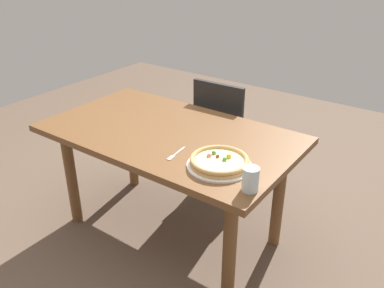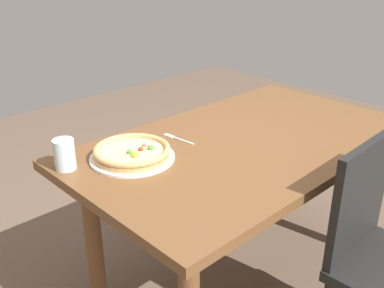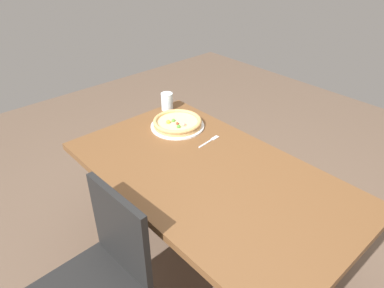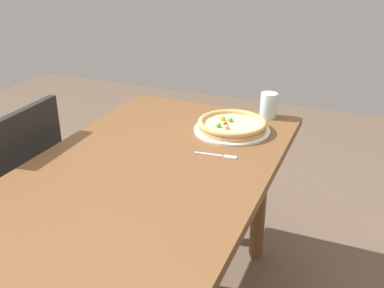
{
  "view_description": "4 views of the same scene",
  "coord_description": "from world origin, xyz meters",
  "px_view_note": "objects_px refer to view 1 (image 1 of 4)",
  "views": [
    {
      "loc": [
        -1.37,
        1.68,
        1.74
      ],
      "look_at": [
        -0.23,
        0.09,
        0.75
      ],
      "focal_mm": 37.94,
      "sensor_mm": 36.0,
      "label": 1
    },
    {
      "loc": [
        -1.35,
        -1.08,
        1.47
      ],
      "look_at": [
        -0.23,
        0.09,
        0.75
      ],
      "focal_mm": 41.3,
      "sensor_mm": 36.0,
      "label": 2
    },
    {
      "loc": [
        1.0,
        -1.02,
        1.79
      ],
      "look_at": [
        -0.23,
        0.09,
        0.75
      ],
      "focal_mm": 33.17,
      "sensor_mm": 36.0,
      "label": 3
    },
    {
      "loc": [
        1.23,
        0.7,
        1.47
      ],
      "look_at": [
        -0.23,
        0.09,
        0.75
      ],
      "focal_mm": 41.61,
      "sensor_mm": 36.0,
      "label": 4
    }
  ],
  "objects_px": {
    "chair_near": "(225,131)",
    "dining_table": "(169,146)",
    "plate": "(219,165)",
    "fork": "(175,154)",
    "drinking_glass": "(251,179)",
    "pizza": "(219,161)"
  },
  "relations": [
    {
      "from": "pizza",
      "to": "drinking_glass",
      "type": "bearing_deg",
      "value": 155.79
    },
    {
      "from": "pizza",
      "to": "drinking_glass",
      "type": "height_order",
      "value": "drinking_glass"
    },
    {
      "from": "pizza",
      "to": "fork",
      "type": "xyz_separation_m",
      "value": [
        0.25,
        0.03,
        -0.03
      ]
    },
    {
      "from": "dining_table",
      "to": "fork",
      "type": "bearing_deg",
      "value": 134.83
    },
    {
      "from": "dining_table",
      "to": "drinking_glass",
      "type": "bearing_deg",
      "value": 157.83
    },
    {
      "from": "fork",
      "to": "drinking_glass",
      "type": "xyz_separation_m",
      "value": [
        -0.48,
        0.07,
        0.06
      ]
    },
    {
      "from": "dining_table",
      "to": "chair_near",
      "type": "bearing_deg",
      "value": -90.23
    },
    {
      "from": "dining_table",
      "to": "chair_near",
      "type": "distance_m",
      "value": 0.66
    },
    {
      "from": "chair_near",
      "to": "fork",
      "type": "distance_m",
      "value": 0.91
    },
    {
      "from": "fork",
      "to": "dining_table",
      "type": "bearing_deg",
      "value": -141.02
    },
    {
      "from": "pizza",
      "to": "plate",
      "type": "bearing_deg",
      "value": 121.73
    },
    {
      "from": "chair_near",
      "to": "pizza",
      "type": "distance_m",
      "value": 0.98
    },
    {
      "from": "chair_near",
      "to": "plate",
      "type": "xyz_separation_m",
      "value": [
        -0.46,
        0.82,
        0.25
      ]
    },
    {
      "from": "chair_near",
      "to": "pizza",
      "type": "xyz_separation_m",
      "value": [
        -0.46,
        0.82,
        0.27
      ]
    },
    {
      "from": "chair_near",
      "to": "plate",
      "type": "distance_m",
      "value": 0.97
    },
    {
      "from": "plate",
      "to": "fork",
      "type": "height_order",
      "value": "plate"
    },
    {
      "from": "chair_near",
      "to": "drinking_glass",
      "type": "relative_size",
      "value": 7.7
    },
    {
      "from": "chair_near",
      "to": "dining_table",
      "type": "bearing_deg",
      "value": -92.48
    },
    {
      "from": "chair_near",
      "to": "pizza",
      "type": "relative_size",
      "value": 3.0
    },
    {
      "from": "dining_table",
      "to": "chair_near",
      "type": "height_order",
      "value": "chair_near"
    },
    {
      "from": "dining_table",
      "to": "drinking_glass",
      "type": "height_order",
      "value": "drinking_glass"
    },
    {
      "from": "chair_near",
      "to": "fork",
      "type": "xyz_separation_m",
      "value": [
        -0.21,
        0.85,
        0.24
      ]
    }
  ]
}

